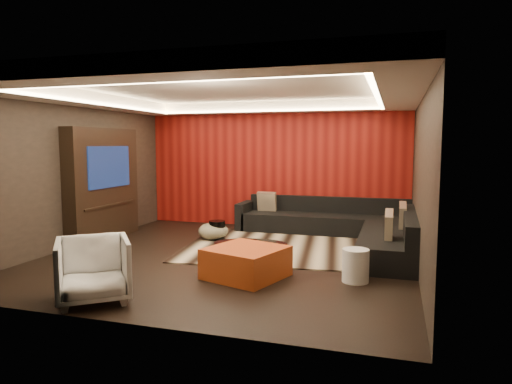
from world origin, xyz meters
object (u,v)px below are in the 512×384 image
(sectional_sofa, at_px, (345,228))
(white_side_table, at_px, (356,266))
(orange_ottoman, at_px, (246,262))
(armchair, at_px, (93,270))
(coffee_table, at_px, (250,249))
(drum_stool, at_px, (217,230))

(sectional_sofa, bearing_deg, white_side_table, -80.90)
(orange_ottoman, xyz_separation_m, armchair, (-1.45, -1.48, 0.17))
(coffee_table, height_order, white_side_table, white_side_table)
(drum_stool, relative_size, orange_ottoman, 0.39)
(white_side_table, bearing_deg, armchair, -149.97)
(drum_stool, distance_m, armchair, 3.66)
(drum_stool, distance_m, white_side_table, 3.43)
(white_side_table, height_order, orange_ottoman, white_side_table)
(white_side_table, relative_size, orange_ottoman, 0.47)
(drum_stool, height_order, sectional_sofa, sectional_sofa)
(sectional_sofa, bearing_deg, orange_ottoman, -110.62)
(orange_ottoman, bearing_deg, coffee_table, 104.91)
(orange_ottoman, height_order, sectional_sofa, sectional_sofa)
(orange_ottoman, relative_size, armchair, 1.14)
(coffee_table, distance_m, orange_ottoman, 1.23)
(orange_ottoman, bearing_deg, sectional_sofa, 69.38)
(drum_stool, distance_m, orange_ottoman, 2.55)
(coffee_table, height_order, armchair, armchair)
(white_side_table, bearing_deg, sectional_sofa, 99.10)
(white_side_table, distance_m, sectional_sofa, 2.69)
(orange_ottoman, xyz_separation_m, sectional_sofa, (1.09, 2.88, 0.05))
(white_side_table, distance_m, orange_ottoman, 1.53)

